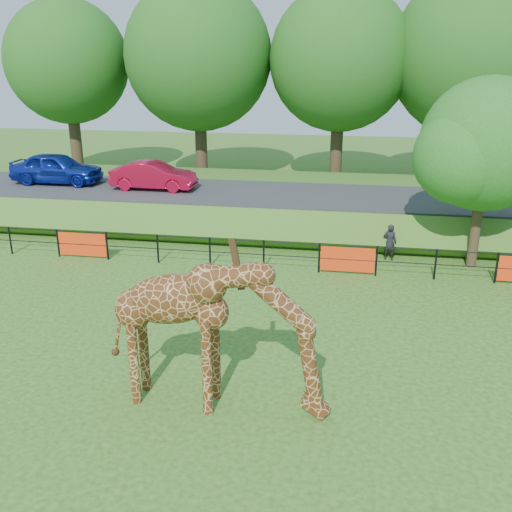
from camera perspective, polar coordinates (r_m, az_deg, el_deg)
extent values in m
plane|color=#235715|center=(13.74, -4.60, -13.07)|extent=(90.00, 90.00, 0.00)
cube|color=#235715|center=(27.69, 3.21, 5.41)|extent=(40.00, 9.00, 1.30)
cube|color=#2B2B2D|center=(26.07, 2.86, 6.13)|extent=(40.00, 5.00, 0.12)
imported|color=#142AA9|center=(29.64, -19.31, 8.30)|extent=(4.40, 1.78, 1.50)
imported|color=#BC0D2F|center=(27.18, -10.21, 7.93)|extent=(3.95, 1.41, 1.30)
imported|color=black|center=(22.08, 13.22, 1.35)|extent=(0.57, 0.43, 1.40)
cylinder|color=#312616|center=(22.04, 21.15, 2.96)|extent=(0.36, 0.36, 3.20)
sphere|color=#1C5A19|center=(21.47, 22.08, 10.30)|extent=(4.60, 4.60, 4.60)
sphere|color=#1C5A19|center=(20.67, 19.82, 9.30)|extent=(3.22, 3.22, 3.22)
cylinder|color=#312616|center=(37.61, -17.60, 11.17)|extent=(0.70, 0.70, 5.00)
sphere|color=#1A5316|center=(37.29, -18.33, 17.97)|extent=(7.20, 7.20, 7.20)
cylinder|color=#312616|center=(34.73, -5.51, 11.34)|extent=(0.70, 0.70, 5.00)
sphere|color=#1A5316|center=(34.39, -5.78, 19.30)|extent=(8.40, 8.40, 8.40)
cylinder|color=#312616|center=(33.56, 8.05, 10.96)|extent=(0.70, 0.70, 5.00)
sphere|color=#1A5316|center=(33.20, 8.45, 18.91)|extent=(7.80, 7.80, 7.80)
cylinder|color=#312616|center=(34.08, 20.07, 10.12)|extent=(0.70, 0.70, 5.00)
sphere|color=#1A5316|center=(33.72, 21.08, 18.36)|extent=(8.80, 8.80, 8.80)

